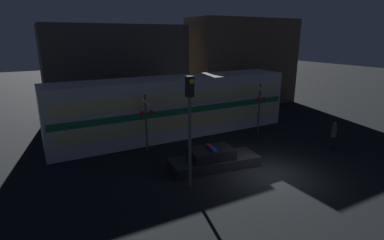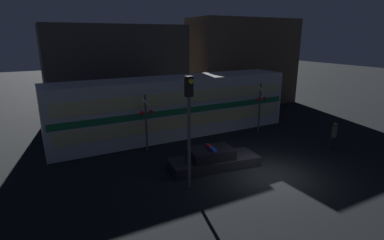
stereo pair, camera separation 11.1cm
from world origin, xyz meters
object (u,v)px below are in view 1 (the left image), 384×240
Objects in this scene: pedestrian at (333,136)px; police_car at (213,160)px; train at (175,106)px; crossing_signal_near at (260,104)px; traffic_light_corner at (190,116)px.

police_car is at bearing 170.11° from pedestrian.
train reaches higher than pedestrian.
crossing_signal_near is at bearing 106.70° from pedestrian.
crossing_signal_near is 10.28m from traffic_light_corner.
police_car is at bearing 32.79° from traffic_light_corner.
crossing_signal_near is (-1.56, 5.19, 1.22)m from pedestrian.
police_car is at bearing -96.54° from train.
train is at bearing 133.62° from pedestrian.
police_car is 0.96× the size of traffic_light_corner.
crossing_signal_near is at bearing 30.94° from traffic_light_corner.
pedestrian is 10.62m from traffic_light_corner.
crossing_signal_near reaches higher than police_car.
traffic_light_corner is (-10.30, -0.04, 2.61)m from pedestrian.
pedestrian is 0.50× the size of crossing_signal_near.
train reaches higher than police_car.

